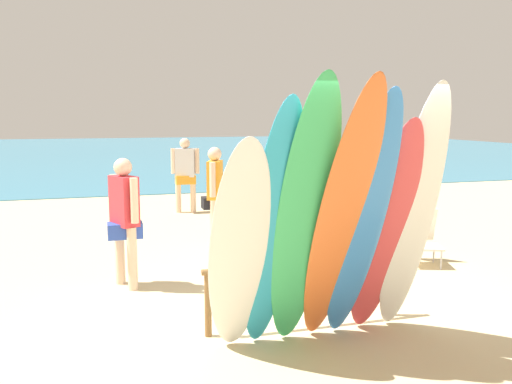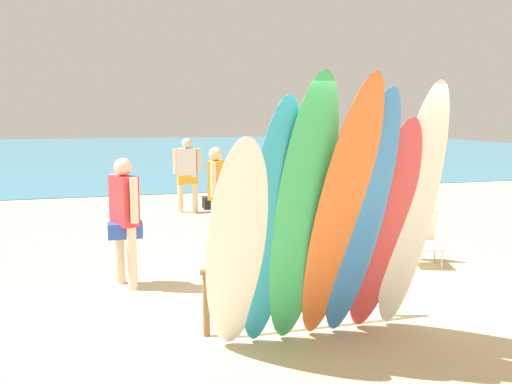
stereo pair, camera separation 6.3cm
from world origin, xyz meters
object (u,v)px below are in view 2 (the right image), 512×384
object	(u,v)px
beachgoer_by_water	(124,213)
beachgoer_midbeach	(216,190)
surfboard_rack	(302,278)
surfboard_blue_4	(360,223)
surfboard_green_2	(302,220)
beach_chair_red	(422,235)
beachgoer_near_rack	(253,179)
distant_boat	(326,165)
surfboard_white_0	(237,250)
surfboard_teal_1	(270,230)
surfboard_orange_3	(339,219)
surfboard_white_6	(411,214)
beachgoer_strolling	(187,170)
surfboard_red_5	(383,231)

from	to	relation	value
beachgoer_by_water	beachgoer_midbeach	bearing A→B (deg)	114.26
surfboard_rack	surfboard_blue_4	distance (m)	1.05
surfboard_green_2	beach_chair_red	distance (m)	3.92
beachgoer_near_rack	distant_boat	distance (m)	12.11
surfboard_white_0	beachgoer_midbeach	size ratio (longest dim) A/B	1.28
surfboard_green_2	beachgoer_near_rack	size ratio (longest dim) A/B	1.71
beachgoer_by_water	beach_chair_red	world-z (taller)	beachgoer_by_water
surfboard_teal_1	surfboard_blue_4	size ratio (longest dim) A/B	0.96
surfboard_rack	surfboard_teal_1	xyz separation A→B (m)	(-0.56, -0.64, 0.68)
surfboard_orange_3	surfboard_white_6	distance (m)	0.85
surfboard_green_2	beachgoer_near_rack	distance (m)	6.26
surfboard_rack	beachgoer_near_rack	bearing A→B (deg)	79.89
surfboard_green_2	distant_boat	xyz separation A→B (m)	(7.38, 16.54, -1.14)
surfboard_rack	surfboard_orange_3	distance (m)	1.08
distant_boat	surfboard_rack	bearing A→B (deg)	-114.15
surfboard_orange_3	beach_chair_red	size ratio (longest dim) A/B	3.34
surfboard_blue_4	beachgoer_midbeach	xyz separation A→B (m)	(-0.45, 4.43, -0.26)
beach_chair_red	beachgoer_by_water	bearing A→B (deg)	-162.25
surfboard_teal_1	surfboard_white_0	bearing A→B (deg)	167.40
beachgoer_by_water	surfboard_white_0	bearing A→B (deg)	-5.29
surfboard_orange_3	surfboard_blue_4	xyz separation A→B (m)	(0.23, 0.05, -0.05)
surfboard_white_0	beachgoer_strolling	xyz separation A→B (m)	(0.72, 7.69, -0.05)
surfboard_white_6	beachgoer_midbeach	world-z (taller)	surfboard_white_6
surfboard_green_2	surfboard_red_5	bearing A→B (deg)	6.52
surfboard_teal_1	surfboard_red_5	bearing A→B (deg)	-2.45
surfboard_teal_1	surfboard_green_2	xyz separation A→B (m)	(0.28, -0.06, 0.09)
surfboard_orange_3	surfboard_white_6	xyz separation A→B (m)	(0.83, 0.15, -0.02)
surfboard_white_0	surfboard_rack	bearing A→B (deg)	35.64
beachgoer_near_rack	beachgoer_by_water	distance (m)	4.46
surfboard_blue_4	surfboard_red_5	world-z (taller)	surfboard_blue_4
surfboard_orange_3	beachgoer_strolling	distance (m)	7.85
surfboard_rack	beachgoer_by_water	bearing A→B (deg)	132.86
surfboard_green_2	surfboard_orange_3	size ratio (longest dim) A/B	0.99
surfboard_blue_4	beachgoer_near_rack	xyz separation A→B (m)	(0.67, 6.13, -0.31)
beachgoer_midbeach	beach_chair_red	xyz separation A→B (m)	(2.77, -1.92, -0.55)
surfboard_teal_1	beach_chair_red	world-z (taller)	surfboard_teal_1
surfboard_teal_1	surfboard_red_5	xyz separation A→B (m)	(1.17, 0.06, -0.09)
beachgoer_near_rack	distant_boat	size ratio (longest dim) A/B	0.36
beachgoer_strolling	surfboard_green_2	bearing A→B (deg)	105.87
beachgoer_midbeach	beachgoer_near_rack	bearing A→B (deg)	-13.30
beach_chair_red	surfboard_white_6	bearing A→B (deg)	-106.70
beachgoer_near_rack	distant_boat	bearing A→B (deg)	115.60
surfboard_rack	beachgoer_by_water	xyz separation A→B (m)	(-1.74, 1.88, 0.45)
surfboard_red_5	beachgoer_strolling	distance (m)	7.71
surfboard_rack	surfboard_white_0	size ratio (longest dim) A/B	1.00
surfboard_red_5	beachgoer_near_rack	world-z (taller)	surfboard_red_5
surfboard_red_5	beachgoer_near_rack	size ratio (longest dim) A/B	1.46
surfboard_teal_1	beachgoer_midbeach	world-z (taller)	surfboard_teal_1
surfboard_orange_3	beachgoer_midbeach	world-z (taller)	surfboard_orange_3
surfboard_green_2	distant_boat	size ratio (longest dim) A/B	0.62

